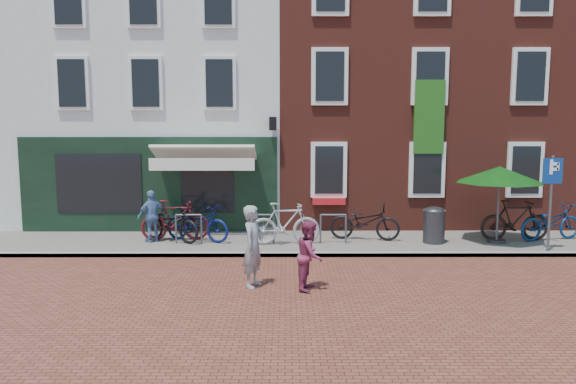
{
  "coord_description": "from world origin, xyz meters",
  "views": [
    {
      "loc": [
        -0.8,
        -13.68,
        3.39
      ],
      "look_at": [
        -0.75,
        1.26,
        1.53
      ],
      "focal_mm": 34.12,
      "sensor_mm": 36.0,
      "label": 1
    }
  ],
  "objects_px": {
    "parasol": "(500,171)",
    "bicycle_6": "(550,222)",
    "bicycle_2": "(197,223)",
    "bicycle_5": "(515,220)",
    "litter_bin": "(434,223)",
    "cafe_person": "(152,216)",
    "woman": "(253,246)",
    "bicycle_1": "(175,220)",
    "bicycle_0": "(171,223)",
    "parking_sign": "(552,187)",
    "bicycle_4": "(365,222)",
    "boy": "(310,255)",
    "bicycle_3": "(285,223)"
  },
  "relations": [
    {
      "from": "boy",
      "to": "bicycle_3",
      "type": "height_order",
      "value": "boy"
    },
    {
      "from": "litter_bin",
      "to": "cafe_person",
      "type": "xyz_separation_m",
      "value": [
        -7.86,
        0.14,
        0.17
      ]
    },
    {
      "from": "bicycle_0",
      "to": "parasol",
      "type": "bearing_deg",
      "value": -59.65
    },
    {
      "from": "bicycle_2",
      "to": "litter_bin",
      "type": "bearing_deg",
      "value": -70.21
    },
    {
      "from": "bicycle_4",
      "to": "bicycle_5",
      "type": "xyz_separation_m",
      "value": [
        4.24,
        -0.12,
        0.06
      ]
    },
    {
      "from": "boy",
      "to": "bicycle_4",
      "type": "xyz_separation_m",
      "value": [
        1.75,
        4.38,
        -0.09
      ]
    },
    {
      "from": "boy",
      "to": "bicycle_3",
      "type": "relative_size",
      "value": 0.74
    },
    {
      "from": "litter_bin",
      "to": "bicycle_3",
      "type": "bearing_deg",
      "value": -177.62
    },
    {
      "from": "woman",
      "to": "bicycle_1",
      "type": "bearing_deg",
      "value": 51.02
    },
    {
      "from": "parking_sign",
      "to": "boy",
      "type": "relative_size",
      "value": 1.75
    },
    {
      "from": "bicycle_2",
      "to": "bicycle_3",
      "type": "xyz_separation_m",
      "value": [
        2.48,
        -0.42,
        0.06
      ]
    },
    {
      "from": "bicycle_1",
      "to": "bicycle_6",
      "type": "relative_size",
      "value": 0.97
    },
    {
      "from": "boy",
      "to": "bicycle_5",
      "type": "distance_m",
      "value": 7.35
    },
    {
      "from": "cafe_person",
      "to": "bicycle_5",
      "type": "xyz_separation_m",
      "value": [
        10.23,
        0.16,
        -0.15
      ]
    },
    {
      "from": "parking_sign",
      "to": "bicycle_0",
      "type": "xyz_separation_m",
      "value": [
        -10.06,
        1.26,
        -1.17
      ]
    },
    {
      "from": "parasol",
      "to": "woman",
      "type": "xyz_separation_m",
      "value": [
        -6.57,
        -3.82,
        -1.23
      ]
    },
    {
      "from": "parasol",
      "to": "bicycle_1",
      "type": "distance_m",
      "value": 9.15
    },
    {
      "from": "boy",
      "to": "bicycle_2",
      "type": "relative_size",
      "value": 0.72
    },
    {
      "from": "bicycle_2",
      "to": "bicycle_5",
      "type": "distance_m",
      "value": 8.99
    },
    {
      "from": "parasol",
      "to": "bicycle_5",
      "type": "distance_m",
      "value": 1.55
    },
    {
      "from": "cafe_person",
      "to": "bicycle_1",
      "type": "height_order",
      "value": "cafe_person"
    },
    {
      "from": "parasol",
      "to": "bicycle_0",
      "type": "height_order",
      "value": "parasol"
    },
    {
      "from": "parking_sign",
      "to": "boy",
      "type": "bearing_deg",
      "value": -155.04
    },
    {
      "from": "boy",
      "to": "bicycle_1",
      "type": "bearing_deg",
      "value": 54.16
    },
    {
      "from": "boy",
      "to": "bicycle_0",
      "type": "distance_m",
      "value": 5.62
    },
    {
      "from": "parasol",
      "to": "bicycle_2",
      "type": "xyz_separation_m",
      "value": [
        -8.4,
        0.21,
        -1.47
      ]
    },
    {
      "from": "woman",
      "to": "parking_sign",
      "type": "bearing_deg",
      "value": -49.64
    },
    {
      "from": "bicycle_3",
      "to": "bicycle_1",
      "type": "bearing_deg",
      "value": 74.55
    },
    {
      "from": "litter_bin",
      "to": "bicycle_1",
      "type": "xyz_separation_m",
      "value": [
        -7.26,
        0.34,
        0.02
      ]
    },
    {
      "from": "litter_bin",
      "to": "bicycle_6",
      "type": "distance_m",
      "value": 3.42
    },
    {
      "from": "litter_bin",
      "to": "bicycle_6",
      "type": "xyz_separation_m",
      "value": [
        3.41,
        0.34,
        -0.04
      ]
    },
    {
      "from": "parking_sign",
      "to": "bicycle_4",
      "type": "height_order",
      "value": "parking_sign"
    },
    {
      "from": "cafe_person",
      "to": "bicycle_4",
      "type": "bearing_deg",
      "value": 144.6
    },
    {
      "from": "bicycle_6",
      "to": "bicycle_1",
      "type": "bearing_deg",
      "value": 74.09
    },
    {
      "from": "litter_bin",
      "to": "bicycle_5",
      "type": "distance_m",
      "value": 2.39
    },
    {
      "from": "parking_sign",
      "to": "bicycle_5",
      "type": "height_order",
      "value": "parking_sign"
    },
    {
      "from": "bicycle_0",
      "to": "bicycle_1",
      "type": "xyz_separation_m",
      "value": [
        0.09,
        0.11,
        0.06
      ]
    },
    {
      "from": "bicycle_6",
      "to": "bicycle_5",
      "type": "bearing_deg",
      "value": 76.71
    },
    {
      "from": "bicycle_0",
      "to": "bicycle_1",
      "type": "distance_m",
      "value": 0.15
    },
    {
      "from": "woman",
      "to": "bicycle_5",
      "type": "xyz_separation_m",
      "value": [
        7.16,
        4.08,
        -0.18
      ]
    },
    {
      "from": "cafe_person",
      "to": "boy",
      "type": "bearing_deg",
      "value": 97.87
    },
    {
      "from": "woman",
      "to": "bicycle_1",
      "type": "distance_m",
      "value": 4.82
    },
    {
      "from": "bicycle_0",
      "to": "bicycle_5",
      "type": "bearing_deg",
      "value": -58.06
    },
    {
      "from": "bicycle_1",
      "to": "bicycle_5",
      "type": "xyz_separation_m",
      "value": [
        9.63,
        -0.05,
        0.0
      ]
    },
    {
      "from": "parasol",
      "to": "bicycle_6",
      "type": "xyz_separation_m",
      "value": [
        1.63,
        0.3,
        -1.47
      ]
    },
    {
      "from": "bicycle_1",
      "to": "bicycle_0",
      "type": "bearing_deg",
      "value": 136.04
    },
    {
      "from": "boy",
      "to": "bicycle_2",
      "type": "height_order",
      "value": "boy"
    },
    {
      "from": "bicycle_3",
      "to": "bicycle_6",
      "type": "height_order",
      "value": "bicycle_3"
    },
    {
      "from": "bicycle_2",
      "to": "bicycle_5",
      "type": "relative_size",
      "value": 1.03
    },
    {
      "from": "litter_bin",
      "to": "cafe_person",
      "type": "relative_size",
      "value": 0.74
    }
  ]
}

